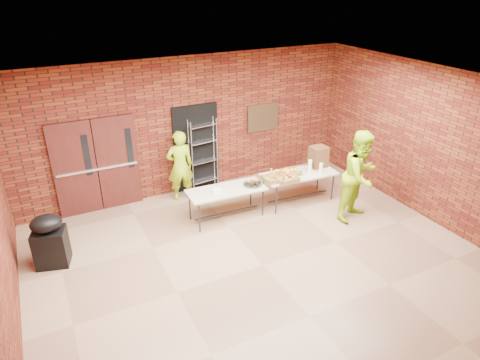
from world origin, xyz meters
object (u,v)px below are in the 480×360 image
object	(u,v)px
wire_rack	(203,155)
table_left	(226,192)
volunteer_woman	(180,166)
table_right	(299,176)
coffee_dispenser	(318,157)
covered_grill	(50,240)
volunteer_man	(360,176)

from	to	relation	value
wire_rack	table_left	distance (m)	1.51
volunteer_woman	table_right	bearing A→B (deg)	154.92
volunteer_woman	wire_rack	bearing A→B (deg)	-157.29
table_right	volunteer_woman	world-z (taller)	volunteer_woman
coffee_dispenser	volunteer_woman	size ratio (longest dim) A/B	0.29
coffee_dispenser	volunteer_woman	xyz separation A→B (m)	(-2.97, 1.19, -0.11)
wire_rack	coffee_dispenser	world-z (taller)	wire_rack
wire_rack	table_right	bearing A→B (deg)	-49.22
covered_grill	volunteer_man	xyz separation A→B (m)	(6.04, -1.16, 0.48)
table_right	covered_grill	bearing A→B (deg)	-175.79
wire_rack	table_left	world-z (taller)	wire_rack
table_left	volunteer_woman	xyz separation A→B (m)	(-0.57, 1.27, 0.21)
wire_rack	table_left	bearing A→B (deg)	-100.33
volunteer_woman	volunteer_man	xyz separation A→B (m)	(3.10, -2.49, 0.14)
table_left	covered_grill	xyz separation A→B (m)	(-3.51, -0.07, -0.12)
volunteer_man	covered_grill	bearing A→B (deg)	151.40
coffee_dispenser	volunteer_woman	world-z (taller)	volunteer_woman
coffee_dispenser	volunteer_man	xyz separation A→B (m)	(0.13, -1.30, 0.03)
volunteer_woman	coffee_dispenser	bearing A→B (deg)	162.53
table_left	coffee_dispenser	size ratio (longest dim) A/B	3.44
covered_grill	volunteer_woman	size ratio (longest dim) A/B	0.60
wire_rack	table_right	world-z (taller)	wire_rack
wire_rack	covered_grill	world-z (taller)	wire_rack
table_right	table_left	bearing A→B (deg)	-178.00
table_right	covered_grill	size ratio (longest dim) A/B	1.75
table_left	volunteer_woman	distance (m)	1.40
coffee_dispenser	covered_grill	world-z (taller)	coffee_dispenser
coffee_dispenser	table_left	bearing A→B (deg)	-178.30
covered_grill	table_right	bearing A→B (deg)	15.38
covered_grill	volunteer_woman	distance (m)	3.25
table_right	coffee_dispenser	distance (m)	0.70
table_right	volunteer_woman	size ratio (longest dim) A/B	1.05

